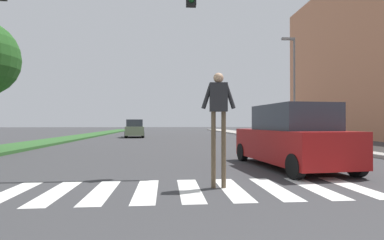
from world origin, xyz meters
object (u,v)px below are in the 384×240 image
Objects in this scene: suv_crossing at (290,138)px; pedestrian_performer at (218,111)px; traffic_light_gantry at (0,11)px; street_lamp_right at (293,79)px; sedan_midblock at (135,129)px.

pedestrian_performer is at bearing -136.25° from suv_crossing.
suv_crossing is at bearing 4.70° from traffic_light_gantry.
pedestrian_performer is at bearing -19.41° from traffic_light_gantry.
sedan_midblock is at bearing 145.43° from street_lamp_right.
sedan_midblock is at bearing 108.93° from suv_crossing.
street_lamp_right is (13.68, 12.49, 0.21)m from traffic_light_gantry.
traffic_light_gantry reaches higher than sedan_midblock.
pedestrian_performer is (-8.13, -14.45, -2.93)m from street_lamp_right.
traffic_light_gantry is 18.53m from street_lamp_right.
street_lamp_right is 15.45m from sedan_midblock.
street_lamp_right is 1.57× the size of suv_crossing.
traffic_light_gantry is 9.03m from suv_crossing.
traffic_light_gantry is at bearing -137.62° from street_lamp_right.
traffic_light_gantry is 2.24× the size of sedan_midblock.
street_lamp_right is at bearing 65.55° from suv_crossing.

